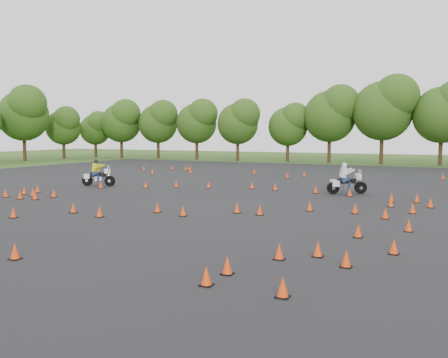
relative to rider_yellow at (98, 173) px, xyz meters
name	(u,v)px	position (x,y,z in m)	size (l,w,h in m)	color
ground	(186,212)	(11.10, -7.22, -0.92)	(140.00, 140.00, 0.00)	#2D5119
asphalt_pad	(239,197)	(11.10, -1.22, -0.91)	(62.00, 62.00, 0.00)	black
treeline	(370,124)	(13.35, 27.73, 3.64)	(86.80, 32.30, 10.70)	#2B4A15
traffic_cones	(234,194)	(10.98, -1.64, -0.69)	(35.86, 32.42, 0.45)	#F53E0A
rider_yellow	(98,173)	(0.00, 0.00, 0.00)	(2.36, 0.73, 1.83)	#C3CE12
rider_white	(347,178)	(16.26, 2.94, 0.02)	(2.41, 0.74, 1.86)	silver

